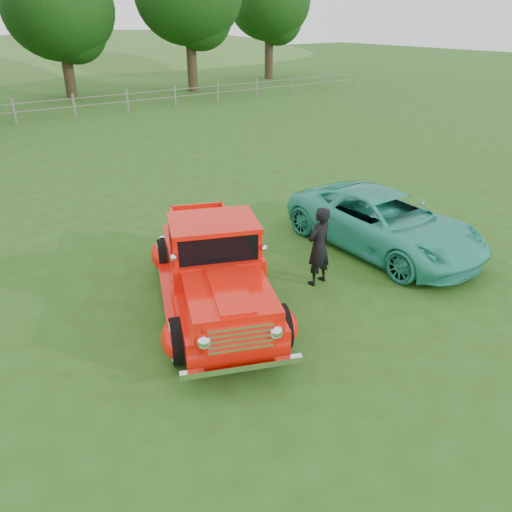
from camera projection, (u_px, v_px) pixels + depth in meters
ground at (290, 315)px, 9.20m from camera, size 140.00×140.00×0.00m
fence_line at (14, 111)px, 25.02m from camera, size 48.00×0.12×1.20m
tree_near_east at (59, 9)px, 30.72m from camera, size 6.80×6.80×8.33m
tree_far_east at (269, 2)px, 40.08m from camera, size 6.60×6.60×8.86m
red_pickup at (214, 269)px, 9.15m from camera, size 3.52×5.28×1.78m
teal_sedan at (384, 222)px, 11.53m from camera, size 2.27×4.84×1.34m
man at (319, 246)px, 9.95m from camera, size 0.65×0.47×1.65m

